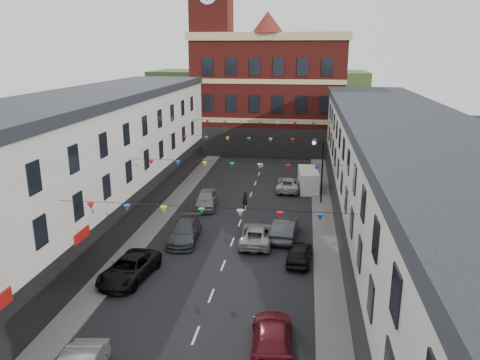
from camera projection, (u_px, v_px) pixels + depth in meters
The scene contains 19 objects.
ground at pixel (223, 266), 31.27m from camera, with size 160.00×160.00×0.00m, color black.
pavement_left at pixel (135, 247), 34.09m from camera, with size 1.80×64.00×0.15m, color #605E5B.
pavement_right at pixel (327, 258), 32.24m from camera, with size 1.80×64.00×0.15m, color #605E5B.
terrace_left at pixel (57, 178), 32.36m from camera, with size 8.40×56.00×10.70m.
terrace_right at pixel (410, 200), 29.34m from camera, with size 8.40×56.00×9.70m.
civic_building at pixel (270, 92), 65.25m from camera, with size 20.60×13.30×18.50m.
clock_tower at pixel (212, 41), 61.60m from camera, with size 5.60×5.60×30.00m.
distant_hill at pixel (258, 97), 89.56m from camera, with size 40.00×14.00×10.00m, color #355326.
street_lamp at pixel (320, 163), 42.69m from camera, with size 1.10×0.36×6.00m.
car_left_c at pixel (129, 268), 29.29m from camera, with size 2.38×5.16×1.43m, color black.
car_left_d at pixel (184, 232), 35.11m from camera, with size 2.05×5.04×1.46m, color #42474A.
car_left_e at pixel (206, 199), 42.57m from camera, with size 1.86×4.62×1.57m, color gray.
car_right_c at pixel (272, 337), 22.35m from camera, with size 2.00×4.93×1.43m, color maroon.
car_right_d at pixel (299, 253), 31.63m from camera, with size 1.57×3.91×1.33m, color black.
car_right_e at pixel (285, 228), 35.63m from camera, with size 1.67×4.80×1.58m, color #424448.
car_right_f at pixel (288, 184), 47.73m from camera, with size 2.24×4.85×1.35m, color #BABDBF.
moving_car at pixel (256, 234), 34.75m from camera, with size 2.29×4.97×1.38m, color #A8A9AF.
white_van at pixel (308, 180), 47.84m from camera, with size 1.85×4.82×2.13m, color white.
pedestrian at pixel (245, 200), 42.40m from camera, with size 0.57×0.37×1.57m, color black.
Camera 1 is at (5.10, -28.12, 13.98)m, focal length 35.00 mm.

